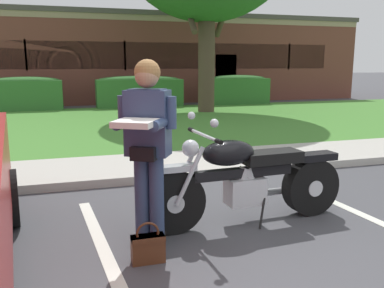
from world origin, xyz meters
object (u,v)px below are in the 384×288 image
(rider_person, at_px, (147,139))
(hedge_center_right, at_px, (237,89))
(motorcycle, at_px, (254,178))
(hedge_left, at_px, (26,93))
(hedge_center_left, at_px, (140,91))
(brick_building, at_px, (114,59))
(handbag, at_px, (148,246))

(rider_person, xyz_separation_m, hedge_center_right, (6.11, 12.20, -0.36))
(motorcycle, height_order, hedge_left, hedge_left)
(rider_person, xyz_separation_m, hedge_center_left, (2.03, 12.20, -0.36))
(motorcycle, height_order, hedge_center_right, hedge_center_right)
(motorcycle, distance_m, brick_building, 17.71)
(hedge_left, bearing_deg, brick_building, 56.46)
(rider_person, height_order, brick_building, brick_building)
(handbag, relative_size, brick_building, 0.02)
(hedge_center_left, bearing_deg, brick_building, 93.01)
(hedge_center_left, relative_size, brick_building, 0.14)
(hedge_center_right, bearing_deg, hedge_center_left, -180.00)
(motorcycle, bearing_deg, hedge_left, 105.10)
(hedge_left, xyz_separation_m, hedge_center_left, (4.08, -0.00, -0.00))
(rider_person, distance_m, hedge_left, 12.38)
(hedge_left, height_order, hedge_center_left, same)
(motorcycle, bearing_deg, handbag, -155.38)
(brick_building, bearing_deg, motorcycle, -91.80)
(handbag, relative_size, hedge_center_left, 0.11)
(hedge_left, distance_m, hedge_center_left, 4.08)
(brick_building, bearing_deg, hedge_center_left, -86.99)
(brick_building, bearing_deg, hedge_left, -123.54)
(motorcycle, distance_m, rider_person, 1.32)
(hedge_left, relative_size, hedge_center_left, 0.76)
(hedge_left, relative_size, brick_building, 0.11)
(rider_person, xyz_separation_m, brick_building, (1.73, 17.90, 0.93))
(hedge_left, xyz_separation_m, hedge_center_right, (8.15, 0.00, 0.00))
(motorcycle, relative_size, brick_building, 0.10)
(brick_building, bearing_deg, handbag, -95.66)
(handbag, bearing_deg, motorcycle, 24.62)
(motorcycle, relative_size, hedge_center_left, 0.69)
(hedge_center_right, distance_m, brick_building, 7.30)
(brick_building, bearing_deg, rider_person, -95.53)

